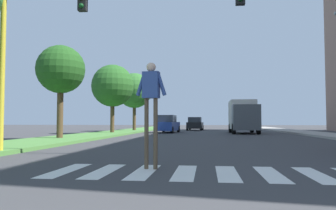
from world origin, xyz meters
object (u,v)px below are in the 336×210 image
at_px(sedan_midblock, 167,125).
at_px(truck_box_delivery, 243,116).
at_px(tree_far, 113,86).
at_px(sedan_distant, 195,124).
at_px(tree_distant, 134,91).
at_px(pedestrian_performer, 151,98).
at_px(tree_mid, 61,70).
at_px(traffic_light_gantry, 82,21).

bearing_deg(sedan_midblock, truck_box_delivery, -4.69).
distance_m(tree_far, sedan_distant, 15.01).
relative_size(tree_distant, truck_box_delivery, 1.02).
bearing_deg(tree_far, sedan_midblock, 39.78).
bearing_deg(pedestrian_performer, truck_box_delivery, 78.81).
height_order(tree_mid, sedan_midblock, tree_mid).
height_order(tree_mid, sedan_distant, tree_mid).
distance_m(tree_mid, tree_far, 9.79).
bearing_deg(tree_far, tree_distant, 87.59).
relative_size(traffic_light_gantry, pedestrian_performer, 3.73).
bearing_deg(traffic_light_gantry, tree_distant, 98.79).
bearing_deg(tree_far, traffic_light_gantry, -76.74).
height_order(pedestrian_performer, sedan_midblock, pedestrian_performer).
bearing_deg(truck_box_delivery, tree_far, -165.01).
relative_size(tree_far, sedan_midblock, 1.34).
xyz_separation_m(tree_distant, traffic_light_gantry, (3.93, -25.45, -0.13)).
xyz_separation_m(tree_distant, sedan_midblock, (4.15, -3.72, -3.71)).
xyz_separation_m(tree_distant, sedan_distant, (6.53, 5.46, -3.75)).
xyz_separation_m(tree_mid, tree_far, (0.29, 9.78, 0.11)).
xyz_separation_m(tree_mid, sedan_midblock, (4.75, 13.49, -3.34)).
xyz_separation_m(tree_far, tree_distant, (0.31, 7.43, 0.26)).
xyz_separation_m(tree_distant, pedestrian_performer, (6.66, -28.01, -2.85)).
xyz_separation_m(tree_mid, tree_distant, (0.60, 17.22, 0.37)).
relative_size(traffic_light_gantry, sedan_midblock, 2.08).
relative_size(tree_far, pedestrian_performer, 2.40).
height_order(sedan_midblock, truck_box_delivery, truck_box_delivery).
height_order(tree_far, truck_box_delivery, tree_far).
relative_size(tree_distant, sedan_distant, 1.49).
relative_size(tree_mid, traffic_light_gantry, 0.59).
height_order(traffic_light_gantry, sedan_distant, traffic_light_gantry).
bearing_deg(truck_box_delivery, pedestrian_performer, -101.19).
height_order(traffic_light_gantry, truck_box_delivery, traffic_light_gantry).
height_order(tree_far, pedestrian_performer, tree_far).
height_order(tree_distant, truck_box_delivery, tree_distant).
bearing_deg(truck_box_delivery, sedan_distant, 116.20).
xyz_separation_m(tree_mid, sedan_distant, (7.13, 22.68, -3.38)).
height_order(tree_far, sedan_midblock, tree_far).
xyz_separation_m(traffic_light_gantry, sedan_distant, (2.60, 30.91, -3.61)).
bearing_deg(truck_box_delivery, traffic_light_gantry, -109.31).
height_order(pedestrian_performer, sedan_distant, pedestrian_performer).
bearing_deg(tree_distant, pedestrian_performer, -76.63).
height_order(tree_far, tree_distant, tree_distant).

